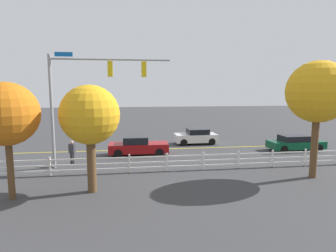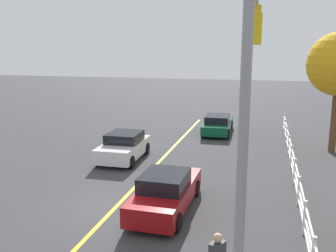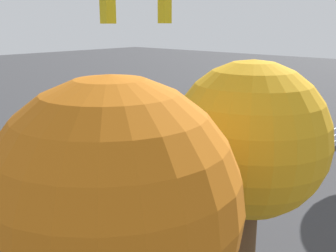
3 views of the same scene
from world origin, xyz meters
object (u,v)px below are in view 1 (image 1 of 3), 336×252
(car_0, at_px, (196,136))
(tree_2, at_px, (6,115))
(tree_1, at_px, (90,116))
(car_1, at_px, (295,143))
(tree_0, at_px, (318,92))
(pedestrian, at_px, (72,152))
(car_2, at_px, (138,146))

(car_0, height_order, tree_2, tree_2)
(car_0, xyz_separation_m, tree_1, (8.16, 11.68, 3.15))
(car_1, bearing_deg, tree_1, -155.18)
(car_0, relative_size, tree_2, 0.72)
(car_0, height_order, tree_0, tree_0)
(car_1, relative_size, tree_0, 0.68)
(pedestrian, bearing_deg, car_0, 143.19)
(car_1, height_order, tree_2, tree_2)
(tree_1, distance_m, tree_2, 3.67)
(tree_2, bearing_deg, tree_1, -173.07)
(car_0, distance_m, tree_0, 12.62)
(tree_0, xyz_separation_m, tree_1, (12.54, 0.64, -1.11))
(tree_0, relative_size, tree_1, 1.26)
(car_1, bearing_deg, car_0, 151.05)
(car_1, relative_size, car_2, 0.99)
(pedestrian, bearing_deg, tree_0, 93.29)
(car_2, xyz_separation_m, pedestrian, (4.54, 2.46, 0.23))
(car_1, height_order, tree_0, tree_0)
(car_2, bearing_deg, car_0, 35.31)
(tree_2, bearing_deg, pedestrian, -105.85)
(car_2, bearing_deg, car_1, -0.05)
(car_2, bearing_deg, pedestrian, -150.68)
(car_0, bearing_deg, car_2, 33.09)
(tree_0, bearing_deg, tree_2, 3.82)
(pedestrian, relative_size, tree_0, 0.25)
(car_1, height_order, car_2, car_2)
(tree_0, xyz_separation_m, tree_2, (16.18, 1.08, -0.97))
(car_1, xyz_separation_m, tree_0, (3.25, 6.98, 4.33))
(car_1, xyz_separation_m, tree_2, (19.43, 8.06, 3.36))
(car_0, relative_size, pedestrian, 2.35)
(car_0, relative_size, car_2, 0.85)
(pedestrian, distance_m, tree_2, 6.79)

